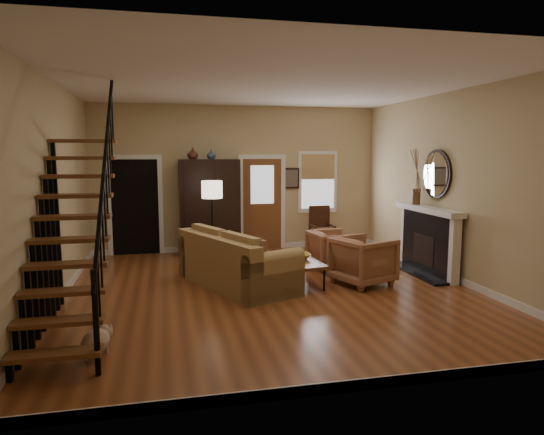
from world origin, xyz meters
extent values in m
plane|color=brown|center=(0.00, 0.00, 0.00)|extent=(7.00, 7.00, 0.00)
plane|color=white|center=(0.00, 0.00, 3.30)|extent=(7.00, 7.00, 0.00)
cube|color=tan|center=(0.00, 3.50, 1.65)|extent=(6.50, 0.04, 3.30)
cube|color=tan|center=(-3.25, 0.00, 1.65)|extent=(0.04, 7.00, 3.30)
cube|color=tan|center=(3.25, 0.00, 1.65)|extent=(0.04, 7.00, 3.30)
cube|color=black|center=(-2.30, 3.65, 1.05)|extent=(1.00, 0.36, 2.10)
cube|color=brown|center=(0.55, 3.48, 1.05)|extent=(0.90, 0.06, 2.10)
cube|color=silver|center=(1.90, 3.47, 1.55)|extent=(0.96, 0.06, 1.46)
cube|color=black|center=(3.13, 0.50, 0.57)|extent=(0.24, 1.60, 1.15)
cube|color=white|center=(3.07, 0.50, 1.20)|extent=(0.30, 1.95, 0.10)
cylinder|color=silver|center=(3.20, 0.50, 1.85)|extent=(0.05, 0.90, 0.90)
imported|color=#4C2619|center=(-1.05, 3.05, 2.22)|extent=(0.24, 0.24, 0.25)
imported|color=#334C60|center=(-0.65, 3.05, 2.21)|extent=(0.20, 0.20, 0.21)
imported|color=gold|center=(0.58, 0.38, 0.46)|extent=(0.37, 0.37, 0.09)
imported|color=brown|center=(1.62, 0.05, 0.41)|extent=(1.15, 1.13, 0.82)
imported|color=brown|center=(1.48, 1.23, 0.37)|extent=(0.90, 0.88, 0.75)
camera|label=1|loc=(-1.67, -7.52, 2.22)|focal=32.00mm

